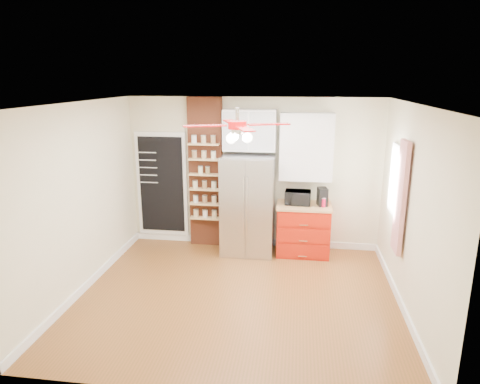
# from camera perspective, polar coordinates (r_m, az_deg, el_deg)

# --- Properties ---
(floor) EXTENTS (4.50, 4.50, 0.00)m
(floor) POSITION_cam_1_polar(r_m,az_deg,el_deg) (6.28, -0.31, -13.70)
(floor) COLOR brown
(floor) RESTS_ON ground
(ceiling) EXTENTS (4.50, 4.50, 0.00)m
(ceiling) POSITION_cam_1_polar(r_m,az_deg,el_deg) (5.52, -0.35, 11.71)
(ceiling) COLOR white
(ceiling) RESTS_ON wall_back
(wall_back) EXTENTS (4.50, 0.02, 2.70)m
(wall_back) POSITION_cam_1_polar(r_m,az_deg,el_deg) (7.68, 1.79, 2.46)
(wall_back) COLOR beige
(wall_back) RESTS_ON floor
(wall_front) EXTENTS (4.50, 0.02, 2.70)m
(wall_front) POSITION_cam_1_polar(r_m,az_deg,el_deg) (3.91, -4.56, -10.26)
(wall_front) COLOR beige
(wall_front) RESTS_ON floor
(wall_left) EXTENTS (0.02, 4.00, 2.70)m
(wall_left) POSITION_cam_1_polar(r_m,az_deg,el_deg) (6.46, -20.51, -0.92)
(wall_left) COLOR beige
(wall_left) RESTS_ON floor
(wall_right) EXTENTS (0.02, 4.00, 2.70)m
(wall_right) POSITION_cam_1_polar(r_m,az_deg,el_deg) (5.89, 21.92, -2.56)
(wall_right) COLOR beige
(wall_right) RESTS_ON floor
(chalkboard) EXTENTS (0.95, 0.05, 1.95)m
(chalkboard) POSITION_cam_1_polar(r_m,az_deg,el_deg) (8.05, -10.37, 0.99)
(chalkboard) COLOR white
(chalkboard) RESTS_ON wall_back
(brick_pillar) EXTENTS (0.60, 0.16, 2.70)m
(brick_pillar) POSITION_cam_1_polar(r_m,az_deg,el_deg) (7.73, -4.55, 2.52)
(brick_pillar) COLOR brown
(brick_pillar) RESTS_ON floor
(fridge) EXTENTS (0.90, 0.70, 1.75)m
(fridge) POSITION_cam_1_polar(r_m,az_deg,el_deg) (7.45, 1.07, -1.71)
(fridge) COLOR #A6A6AA
(fridge) RESTS_ON floor
(upper_glass_cabinet) EXTENTS (0.90, 0.35, 0.70)m
(upper_glass_cabinet) POSITION_cam_1_polar(r_m,az_deg,el_deg) (7.38, 1.30, 8.26)
(upper_glass_cabinet) COLOR white
(upper_glass_cabinet) RESTS_ON wall_back
(red_cabinet) EXTENTS (0.94, 0.64, 0.90)m
(red_cabinet) POSITION_cam_1_polar(r_m,az_deg,el_deg) (7.58, 8.43, -4.93)
(red_cabinet) COLOR #AB1808
(red_cabinet) RESTS_ON floor
(upper_shelf_unit) EXTENTS (0.90, 0.30, 1.15)m
(upper_shelf_unit) POSITION_cam_1_polar(r_m,az_deg,el_deg) (7.39, 8.84, 5.95)
(upper_shelf_unit) COLOR white
(upper_shelf_unit) RESTS_ON wall_back
(window) EXTENTS (0.04, 0.75, 1.05)m
(window) POSITION_cam_1_polar(r_m,az_deg,el_deg) (6.68, 20.14, 1.39)
(window) COLOR white
(window) RESTS_ON wall_right
(curtain) EXTENTS (0.06, 0.40, 1.55)m
(curtain) POSITION_cam_1_polar(r_m,az_deg,el_deg) (6.17, 20.63, -0.69)
(curtain) COLOR red
(curtain) RESTS_ON wall_right
(ceiling_fan) EXTENTS (1.40, 1.40, 0.44)m
(ceiling_fan) POSITION_cam_1_polar(r_m,az_deg,el_deg) (5.54, -0.35, 8.86)
(ceiling_fan) COLOR silver
(ceiling_fan) RESTS_ON ceiling
(toaster_oven) EXTENTS (0.45, 0.31, 0.24)m
(toaster_oven) POSITION_cam_1_polar(r_m,az_deg,el_deg) (7.42, 7.71, -0.74)
(toaster_oven) COLOR black
(toaster_oven) RESTS_ON red_cabinet
(coffee_maker) EXTENTS (0.19, 0.24, 0.31)m
(coffee_maker) POSITION_cam_1_polar(r_m,az_deg,el_deg) (7.41, 10.92, -0.62)
(coffee_maker) COLOR black
(coffee_maker) RESTS_ON red_cabinet
(canister_left) EXTENTS (0.11, 0.11, 0.15)m
(canister_left) POSITION_cam_1_polar(r_m,az_deg,el_deg) (7.36, 11.03, -1.38)
(canister_left) COLOR #B3092C
(canister_left) RESTS_ON red_cabinet
(canister_right) EXTENTS (0.10, 0.10, 0.15)m
(canister_right) POSITION_cam_1_polar(r_m,az_deg,el_deg) (7.43, 11.36, -1.24)
(canister_right) COLOR red
(canister_right) RESTS_ON red_cabinet
(pantry_jar_oats) EXTENTS (0.10, 0.10, 0.13)m
(pantry_jar_oats) POSITION_cam_1_polar(r_m,az_deg,el_deg) (7.57, -5.29, 2.90)
(pantry_jar_oats) COLOR beige
(pantry_jar_oats) RESTS_ON brick_pillar
(pantry_jar_beans) EXTENTS (0.11, 0.11, 0.12)m
(pantry_jar_beans) POSITION_cam_1_polar(r_m,az_deg,el_deg) (7.56, -4.33, 2.87)
(pantry_jar_beans) COLOR olive
(pantry_jar_beans) RESTS_ON brick_pillar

